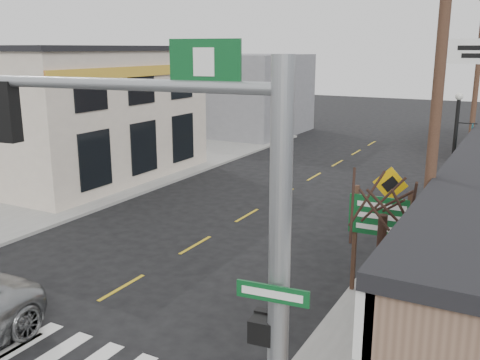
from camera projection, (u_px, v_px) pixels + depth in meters
The scene contains 16 objects.
ground at pixel (8, 353), 12.45m from camera, with size 140.00×140.00×0.00m, color black.
sidewalk_right at pixel (479, 242), 19.37m from camera, with size 6.00×38.00×0.13m, color gray.
sidewalk_left at pixel (102, 184), 27.68m from camera, with size 6.00×38.00×0.13m, color gray.
center_line at pixel (195, 245), 19.27m from camera, with size 0.12×56.00×0.01m, color gold.
crosswalk at pixel (22, 345), 12.79m from camera, with size 11.00×2.20×0.01m, color silver.
left_building at pixel (56, 113), 29.58m from camera, with size 12.00×12.00×6.80m, color beige.
bldg_distant_left at pixel (242, 94), 44.07m from camera, with size 9.00×10.00×6.40m, color gray.
traffic_signal_pole at pixel (229, 236), 7.84m from camera, with size 5.46×0.40×6.91m.
guide_sign at pixel (381, 228), 14.65m from camera, with size 1.77×0.14×3.10m.
fire_hydrant at pixel (432, 277), 15.38m from camera, with size 0.22×0.22×0.69m.
ped_crossing_sign at pixel (389, 195), 17.67m from camera, with size 1.17×0.08×3.02m.
lamp_post at pixel (455, 154), 19.25m from camera, with size 0.68×0.54×5.27m.
bare_tree at pixel (385, 189), 11.54m from camera, with size 2.43×2.43×4.86m.
shrub_back at pixel (436, 267), 15.94m from camera, with size 1.11×1.11×0.83m, color black.
utility_pole_near at pixel (432, 153), 11.36m from camera, with size 1.57×0.24×9.01m.
utility_pole_far at pixel (477, 78), 27.31m from camera, with size 1.80×0.27×10.36m.
Camera 1 is at (10.05, -7.19, 6.92)m, focal length 40.00 mm.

